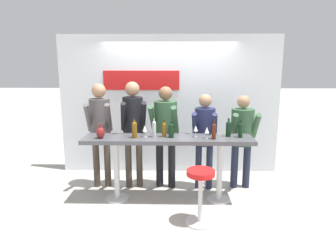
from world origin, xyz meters
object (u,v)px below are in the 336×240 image
(wine_glass_0, at_px, (196,129))
(wine_glass_2, at_px, (207,130))
(wine_bottle_2, at_px, (228,128))
(wine_glass_1, at_px, (145,129))
(person_left, at_px, (133,122))
(wine_bottle_3, at_px, (214,131))
(wine_bottle_4, at_px, (134,129))
(decorative_vase, at_px, (100,132))
(person_center_left, at_px, (165,126))
(wine_bottle_5, at_px, (164,129))
(wine_bottle_6, at_px, (241,130))
(person_center, at_px, (205,131))
(wine_bottle_0, at_px, (171,130))
(tasting_table, at_px, (168,148))
(wine_bottle_1, at_px, (154,128))
(person_far_left, at_px, (100,124))
(person_center_right, at_px, (242,132))
(bar_stool, at_px, (200,188))

(wine_glass_0, distance_m, wine_glass_2, 0.20)
(wine_bottle_2, relative_size, wine_glass_1, 1.58)
(person_left, height_order, wine_bottle_2, person_left)
(wine_bottle_3, height_order, wine_bottle_4, wine_bottle_4)
(wine_bottle_4, relative_size, decorative_vase, 1.34)
(person_center_left, distance_m, wine_bottle_5, 0.48)
(wine_bottle_4, distance_m, decorative_vase, 0.51)
(wine_bottle_6, bearing_deg, wine_bottle_2, 162.08)
(person_center, bearing_deg, wine_bottle_0, -132.18)
(wine_bottle_2, bearing_deg, wine_bottle_4, -175.56)
(wine_bottle_2, xyz_separation_m, wine_bottle_3, (-0.24, -0.16, -0.00))
(tasting_table, relative_size, wine_glass_2, 14.52)
(wine_bottle_2, relative_size, wine_bottle_3, 0.98)
(wine_bottle_0, bearing_deg, wine_bottle_1, 173.66)
(person_center_left, height_order, wine_glass_0, person_center_left)
(wine_bottle_0, bearing_deg, wine_bottle_5, 156.64)
(person_far_left, bearing_deg, decorative_vase, -82.21)
(person_center_right, distance_m, wine_bottle_2, 0.56)
(wine_bottle_2, bearing_deg, decorative_vase, -175.61)
(wine_bottle_3, bearing_deg, wine_bottle_4, 177.46)
(person_center, height_order, wine_glass_1, person_center)
(tasting_table, xyz_separation_m, person_center_right, (1.23, 0.50, 0.13))
(wine_bottle_1, height_order, wine_bottle_2, wine_bottle_1)
(wine_glass_2, bearing_deg, decorative_vase, -179.87)
(person_center, relative_size, wine_glass_2, 9.14)
(wine_glass_0, bearing_deg, wine_glass_2, -38.42)
(person_left, distance_m, person_center_left, 0.55)
(tasting_table, bearing_deg, wine_glass_1, 177.23)
(tasting_table, bearing_deg, wine_bottle_3, -8.04)
(wine_bottle_0, bearing_deg, decorative_vase, -176.58)
(person_left, relative_size, wine_bottle_0, 7.12)
(wine_bottle_6, relative_size, wine_glass_1, 1.49)
(person_left, relative_size, wine_bottle_4, 6.15)
(person_far_left, relative_size, person_center_left, 1.03)
(person_left, height_order, person_center_right, person_left)
(tasting_table, bearing_deg, person_center_right, 22.24)
(person_far_left, xyz_separation_m, decorative_vase, (0.15, -0.57, -0.01))
(person_far_left, bearing_deg, wine_bottle_3, -24.32)
(wine_bottle_1, bearing_deg, wine_bottle_0, -6.34)
(wine_bottle_0, height_order, wine_bottle_1, wine_bottle_1)
(wine_bottle_2, height_order, wine_glass_1, wine_bottle_2)
(wine_bottle_4, bearing_deg, person_center_right, 17.55)
(wine_bottle_5, xyz_separation_m, wine_glass_1, (-0.29, -0.01, 0.00))
(tasting_table, bearing_deg, wine_bottle_4, -175.02)
(bar_stool, bearing_deg, tasting_table, 123.10)
(person_far_left, relative_size, wine_bottle_2, 6.35)
(wine_bottle_1, height_order, wine_glass_1, wine_bottle_1)
(tasting_table, relative_size, person_center_right, 1.61)
(tasting_table, relative_size, wine_bottle_4, 8.71)
(wine_bottle_4, xyz_separation_m, wine_bottle_5, (0.44, 0.07, -0.02))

